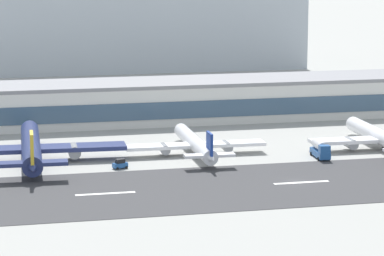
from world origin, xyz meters
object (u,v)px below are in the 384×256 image
(terminal_building, at_px, (165,101))
(service_baggage_tug_1, at_px, (120,164))
(service_fuel_truck_0, at_px, (320,150))
(airliner_gold_tail_gate_0, at_px, (31,148))
(distant_hotel_block, at_px, (117,9))
(airliner_navy_tail_gate_1, at_px, (196,145))
(airliner_red_tail_gate_2, at_px, (383,139))

(terminal_building, xyz_separation_m, service_baggage_tug_1, (-21.78, -57.21, -4.67))
(service_fuel_truck_0, bearing_deg, airliner_gold_tail_gate_0, -95.17)
(distant_hotel_block, xyz_separation_m, airliner_navy_tail_gate_1, (-7.54, -169.71, -21.38))
(terminal_building, distance_m, airliner_red_tail_gate_2, 67.46)
(airliner_gold_tail_gate_0, bearing_deg, service_fuel_truck_0, -96.01)
(distant_hotel_block, relative_size, airliner_red_tail_gate_2, 3.48)
(distant_hotel_block, height_order, service_fuel_truck_0, distant_hotel_block)
(distant_hotel_block, xyz_separation_m, airliner_red_tail_gate_2, (37.75, -174.16, -21.14))
(airliner_navy_tail_gate_1, relative_size, service_fuel_truck_0, 4.50)
(terminal_building, distance_m, service_fuel_truck_0, 62.28)
(service_baggage_tug_1, bearing_deg, terminal_building, -129.87)
(distant_hotel_block, height_order, airliner_red_tail_gate_2, distant_hotel_block)
(terminal_building, height_order, airliner_gold_tail_gate_0, terminal_building)
(airliner_red_tail_gate_2, height_order, service_fuel_truck_0, airliner_red_tail_gate_2)
(airliner_navy_tail_gate_1, bearing_deg, airliner_gold_tail_gate_0, 90.09)
(airliner_gold_tail_gate_0, bearing_deg, airliner_navy_tail_gate_1, -88.31)
(distant_hotel_block, distance_m, airliner_red_tail_gate_2, 179.45)
(distant_hotel_block, xyz_separation_m, service_fuel_truck_0, (19.85, -179.18, -21.94))
(airliner_gold_tail_gate_0, relative_size, service_fuel_truck_0, 5.77)
(service_baggage_tug_1, bearing_deg, airliner_red_tail_gate_2, 165.73)
(airliner_gold_tail_gate_0, relative_size, service_baggage_tug_1, 14.07)
(airliner_gold_tail_gate_0, height_order, airliner_navy_tail_gate_1, airliner_gold_tail_gate_0)
(airliner_gold_tail_gate_0, height_order, service_fuel_truck_0, airliner_gold_tail_gate_0)
(terminal_building, bearing_deg, service_fuel_truck_0, -66.07)
(terminal_building, relative_size, airliner_red_tail_gate_2, 4.47)
(airliner_gold_tail_gate_0, bearing_deg, airliner_red_tail_gate_2, -90.72)
(airliner_navy_tail_gate_1, distance_m, service_baggage_tug_1, 22.00)
(service_fuel_truck_0, relative_size, service_baggage_tug_1, 2.44)
(distant_hotel_block, xyz_separation_m, service_baggage_tug_1, (-27.15, -179.57, -22.92))
(airliner_red_tail_gate_2, height_order, service_baggage_tug_1, airliner_red_tail_gate_2)
(distant_hotel_block, xyz_separation_m, airliner_gold_tail_gate_0, (-45.87, -168.92, -20.65))
(terminal_building, bearing_deg, airliner_gold_tail_gate_0, -131.02)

